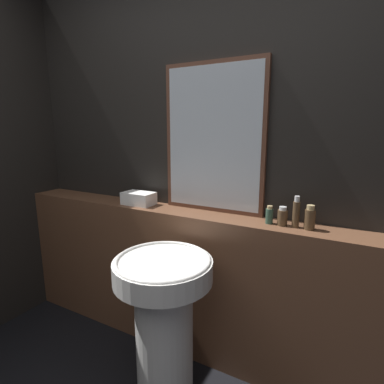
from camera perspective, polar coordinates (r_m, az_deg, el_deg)
The scene contains 9 objects.
wall_back at distance 1.96m, azimuth 1.20°, elevation 5.64°, with size 8.00×0.06×2.50m.
vanity_counter at distance 2.07m, azimuth -0.82°, elevation -16.60°, with size 2.70×0.23×0.96m.
pedestal_sink at distance 1.71m, azimuth -5.35°, elevation -22.68°, with size 0.51×0.51×0.83m.
mirror at distance 1.84m, azimuth 4.09°, elevation 10.06°, with size 0.65×0.03×0.90m.
towel_stack at distance 2.08m, azimuth -10.11°, elevation -1.20°, with size 0.22×0.13×0.08m.
shampoo_bottle at distance 1.69m, azimuth 14.52°, elevation -4.32°, with size 0.04×0.04×0.10m.
conditioner_bottle at distance 1.68m, azimuth 16.85°, elevation -4.54°, with size 0.05×0.05×0.10m.
lotion_bottle at distance 1.66m, azimuth 19.21°, elevation -3.81°, with size 0.04×0.04×0.17m.
body_wash_bottle at distance 1.65m, azimuth 21.52°, elevation -4.68°, with size 0.05×0.05×0.13m.
Camera 1 is at (0.89, -0.04, 1.46)m, focal length 28.00 mm.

